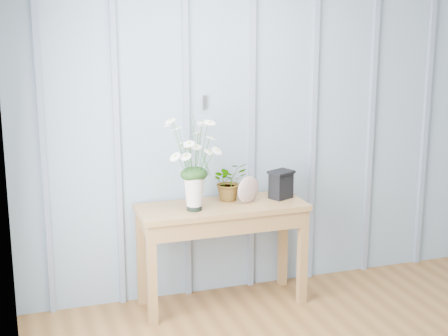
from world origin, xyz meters
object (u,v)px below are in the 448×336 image
object	(u,v)px
sideboard	(222,220)
carved_box	(281,184)
daisy_vase	(194,151)
felt_disc_vessel	(248,190)

from	to	relation	value
sideboard	carved_box	size ratio (longest dim) A/B	5.79
sideboard	daisy_vase	size ratio (longest dim) A/B	1.82
daisy_vase	sideboard	bearing A→B (deg)	15.07
sideboard	carved_box	bearing A→B (deg)	2.70
felt_disc_vessel	daisy_vase	bearing A→B (deg)	165.06
carved_box	felt_disc_vessel	bearing A→B (deg)	-172.12
carved_box	daisy_vase	bearing A→B (deg)	-173.24
sideboard	carved_box	xyz separation A→B (m)	(0.46, 0.02, 0.22)
sideboard	felt_disc_vessel	xyz separation A→B (m)	(0.19, -0.02, 0.21)
sideboard	carved_box	world-z (taller)	carved_box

